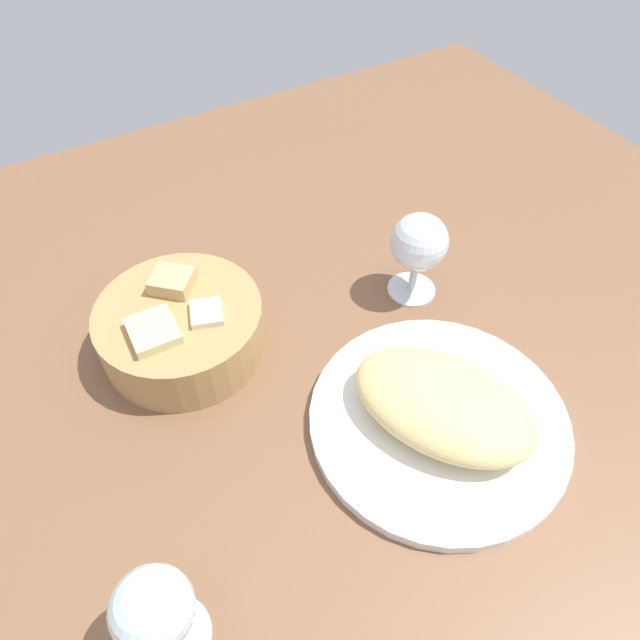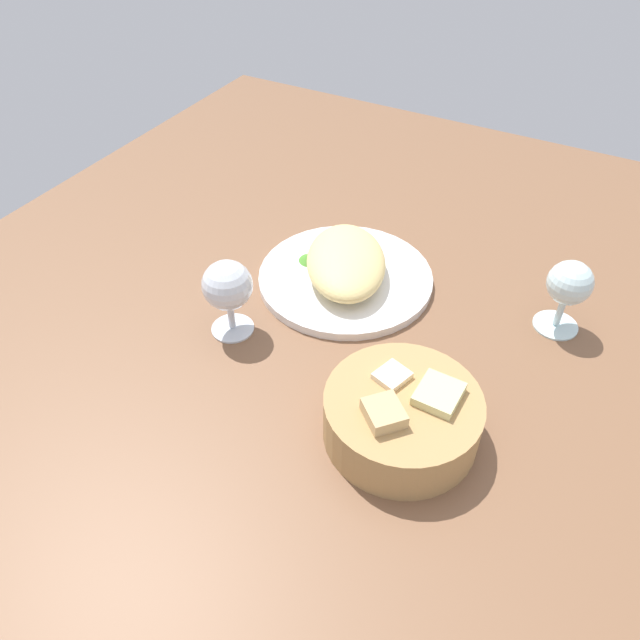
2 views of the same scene
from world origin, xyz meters
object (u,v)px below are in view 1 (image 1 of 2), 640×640
Objects in this scene: wine_glass_near at (419,245)px; wine_glass_far at (154,612)px; plate at (438,420)px; bread_basket at (181,328)px.

wine_glass_near is 1.04× the size of wine_glass_far.
wine_glass_near is (18.04, -9.52, 7.12)cm from plate.
bread_basket is 30.19cm from wine_glass_near.
wine_glass_near reaches higher than wine_glass_far.
wine_glass_far is (-29.30, 12.42, 4.00)cm from bread_basket.
plate is 2.43× the size of wine_glass_far.
plate is at bearing -140.22° from bread_basket.
plate is 21.60cm from wine_glass_near.
wine_glass_near is at bearing -101.10° from bread_basket.
wine_glass_far reaches higher than plate.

